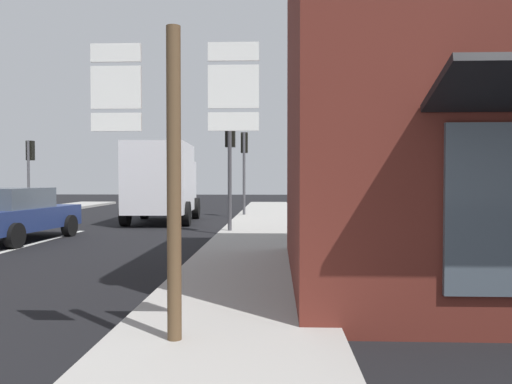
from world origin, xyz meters
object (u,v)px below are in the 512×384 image
Objects in this scene: delivery_truck at (163,180)px; route_sign_post at (174,159)px; traffic_light_far_left at (30,160)px; sedan_far at (13,214)px; traffic_light_near_right at (230,148)px; traffic_light_far_right at (244,155)px.

delivery_truck is 1.60× the size of route_sign_post.
delivery_truck is at bearing -25.37° from traffic_light_far_left.
traffic_light_near_right reaches higher than sedan_far.
traffic_light_far_right is at bearing 91.39° from route_sign_post.
route_sign_post is at bearing -88.61° from traffic_light_far_right.
traffic_light_far_left is 0.92× the size of traffic_light_far_right.
traffic_light_far_right reaches higher than traffic_light_far_left.
sedan_far is 1.21× the size of traffic_light_near_right.
traffic_light_near_right reaches higher than route_sign_post.
sedan_far is 0.85× the size of delivery_truck.
route_sign_post reaches higher than delivery_truck.
sedan_far is at bearing -65.93° from traffic_light_far_left.
sedan_far is 10.61m from route_sign_post.
sedan_far is at bearing -123.08° from traffic_light_far_right.
traffic_light_near_right is 0.95× the size of traffic_light_far_right.
delivery_truck is at bearing 65.76° from sedan_far.
delivery_truck is at bearing 103.26° from route_sign_post.
traffic_light_near_right is at bearing 92.29° from route_sign_post.
sedan_far is 10.74m from traffic_light_far_right.
route_sign_post is 0.92× the size of traffic_light_far_left.
traffic_light_far_left reaches higher than sedan_far.
traffic_light_near_right is 6.83m from traffic_light_far_right.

